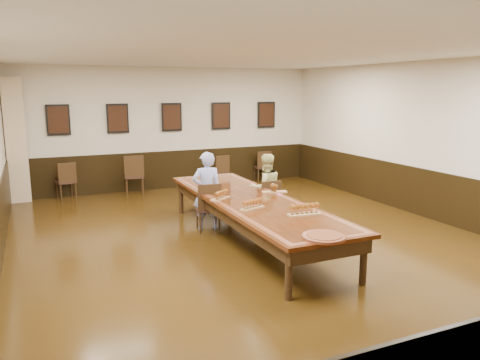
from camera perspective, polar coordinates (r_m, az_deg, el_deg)
name	(u,v)px	position (r m, az deg, el deg)	size (l,w,h in m)	color
floor	(251,241)	(8.32, 1.41, -7.45)	(8.00, 10.00, 0.02)	black
ceiling	(252,53)	(7.91, 1.52, 15.26)	(8.00, 10.00, 0.02)	white
wall_back	(171,128)	(12.64, -8.38, 6.25)	(8.00, 0.02, 3.20)	beige
wall_right	(429,140)	(10.32, 22.08, 4.52)	(0.02, 10.00, 3.20)	beige
chair_man	(208,207)	(8.77, -3.93, -3.25)	(0.44, 0.48, 0.93)	#311D16
chair_woman	(267,201)	(9.29, 3.36, -2.60)	(0.41, 0.45, 0.88)	#311D16
spare_chair_a	(65,180)	(12.09, -20.51, -0.04)	(0.42, 0.46, 0.91)	#311D16
spare_chair_b	(134,175)	(12.06, -12.81, 0.63)	(0.47, 0.52, 1.01)	#311D16
spare_chair_c	(219,171)	(12.68, -2.55, 1.10)	(0.41, 0.45, 0.88)	#311D16
spare_chair_d	(262,166)	(13.51, 2.69, 1.72)	(0.42, 0.46, 0.89)	#311D16
person_man	(207,191)	(8.80, -4.07, -1.34)	(0.54, 0.36, 1.49)	#5365D1
person_woman	(266,188)	(9.32, 3.14, -0.99)	(0.68, 0.53, 1.38)	#DED78A
pink_phone	(279,195)	(8.46, 4.82, -1.78)	(0.07, 0.14, 0.01)	#EB4E94
curtain	(16,141)	(12.01, -25.63, 4.32)	(0.45, 0.18, 2.90)	#CFB28E
wainscoting	(252,213)	(8.17, 1.43, -4.06)	(8.00, 10.00, 1.00)	black
conference_table	(252,207)	(8.14, 1.43, -3.30)	(1.40, 5.00, 0.76)	black
posters	(172,117)	(12.55, -8.32, 7.59)	(6.14, 0.04, 0.74)	black
flight_a	(221,195)	(8.08, -2.36, -1.88)	(0.43, 0.32, 0.16)	#A27544
flight_b	(274,189)	(8.61, 4.21, -1.05)	(0.48, 0.25, 0.17)	#A27544
flight_c	(252,204)	(7.43, 1.51, -3.00)	(0.45, 0.27, 0.16)	#A27544
flight_d	(304,210)	(7.12, 7.87, -3.62)	(0.53, 0.21, 0.19)	#A27544
red_plate_grp	(251,202)	(7.86, 1.31, -2.70)	(0.22, 0.22, 0.03)	red
carved_platter	(324,237)	(6.11, 10.19, -6.82)	(0.66, 0.66, 0.04)	#552111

